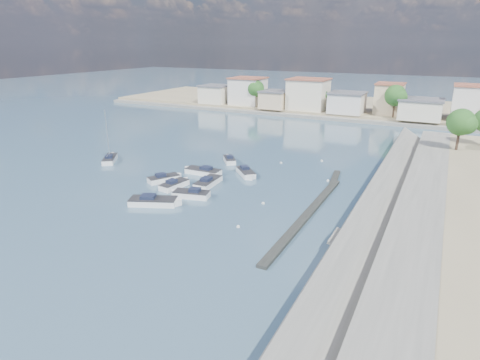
# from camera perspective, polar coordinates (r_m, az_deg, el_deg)

# --- Properties ---
(ground) EXTENTS (400.00, 400.00, 0.00)m
(ground) POSITION_cam_1_polar(r_m,az_deg,el_deg) (76.38, 11.57, 4.18)
(ground) COLOR #2E495C
(ground) RESTS_ON ground
(seawall_walkway) EXTENTS (5.00, 90.00, 1.80)m
(seawall_walkway) POSITION_cam_1_polar(r_m,az_deg,el_deg) (47.93, 23.98, -4.95)
(seawall_walkway) COLOR slate
(seawall_walkway) RESTS_ON ground
(breakwater) EXTENTS (2.00, 31.02, 0.35)m
(breakwater) POSITION_cam_1_polar(r_m,az_deg,el_deg) (49.53, 10.43, -3.70)
(breakwater) COLOR black
(breakwater) RESTS_ON ground
(far_shore_land) EXTENTS (160.00, 40.00, 1.40)m
(far_shore_land) POSITION_cam_1_polar(r_m,az_deg,el_deg) (126.23, 18.27, 9.70)
(far_shore_land) COLOR gray
(far_shore_land) RESTS_ON ground
(far_shore_quay) EXTENTS (160.00, 2.50, 0.80)m
(far_shore_quay) POSITION_cam_1_polar(r_m,az_deg,el_deg) (105.85, 16.31, 8.10)
(far_shore_quay) COLOR slate
(far_shore_quay) RESTS_ON ground
(far_town) EXTENTS (113.01, 12.80, 8.35)m
(far_town) POSITION_cam_1_polar(r_m,az_deg,el_deg) (109.55, 22.73, 10.16)
(far_town) COLOR beige
(far_town) RESTS_ON far_shore_land
(shore_trees) EXTENTS (74.56, 38.32, 7.92)m
(shore_trees) POSITION_cam_1_polar(r_m,az_deg,el_deg) (100.92, 20.98, 10.48)
(shore_trees) COLOR #38281E
(shore_trees) RESTS_ON ground
(motorboat_a) EXTENTS (2.37, 5.83, 1.48)m
(motorboat_a) POSITION_cam_1_polar(r_m,az_deg,el_deg) (56.66, -4.42, -0.27)
(motorboat_a) COLOR white
(motorboat_a) RESTS_ON ground
(motorboat_b) EXTENTS (2.38, 5.00, 1.48)m
(motorboat_b) POSITION_cam_1_polar(r_m,az_deg,el_deg) (56.12, -9.17, -0.65)
(motorboat_b) COLOR white
(motorboat_b) RESTS_ON ground
(motorboat_c) EXTENTS (6.09, 2.22, 1.48)m
(motorboat_c) POSITION_cam_1_polar(r_m,az_deg,el_deg) (61.36, -5.48, 1.22)
(motorboat_c) COLOR white
(motorboat_c) RESTS_ON ground
(motorboat_d) EXTENTS (5.27, 2.95, 1.48)m
(motorboat_d) POSITION_cam_1_polar(r_m,az_deg,el_deg) (52.30, -7.17, -2.04)
(motorboat_d) COLOR white
(motorboat_d) RESTS_ON ground
(motorboat_e) EXTENTS (3.76, 4.83, 1.48)m
(motorboat_e) POSITION_cam_1_polar(r_m,az_deg,el_deg) (58.83, -10.56, 0.19)
(motorboat_e) COLOR white
(motorboat_e) RESTS_ON ground
(motorboat_f) EXTENTS (3.63, 4.03, 1.48)m
(motorboat_f) POSITION_cam_1_polar(r_m,az_deg,el_deg) (67.27, -1.55, 2.90)
(motorboat_f) COLOR white
(motorboat_f) RESTS_ON ground
(motorboat_g) EXTENTS (4.50, 4.58, 1.48)m
(motorboat_g) POSITION_cam_1_polar(r_m,az_deg,el_deg) (60.31, 0.88, 0.99)
(motorboat_g) COLOR white
(motorboat_g) RESTS_ON ground
(motorboat_h) EXTENTS (6.40, 4.38, 1.48)m
(motorboat_h) POSITION_cam_1_polar(r_m,az_deg,el_deg) (50.59, -11.91, -3.05)
(motorboat_h) COLOR white
(motorboat_h) RESTS_ON ground
(sailboat) EXTENTS (4.49, 5.38, 9.00)m
(sailboat) POSITION_cam_1_polar(r_m,az_deg,el_deg) (71.17, -17.98, 2.90)
(sailboat) COLOR white
(sailboat) RESTS_ON ground
(mooring_buoys) EXTENTS (10.91, 31.35, 0.40)m
(mooring_buoys) POSITION_cam_1_polar(r_m,az_deg,el_deg) (54.59, 7.03, -1.48)
(mooring_buoys) COLOR white
(mooring_buoys) RESTS_ON ground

